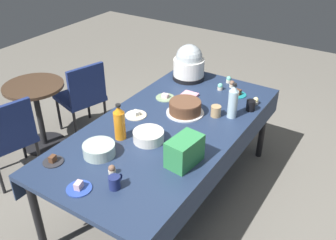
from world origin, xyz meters
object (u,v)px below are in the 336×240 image
at_px(dessert_plate_teal, 238,94).
at_px(round_cafe_table, 37,104).
at_px(cupcake_vanilla, 112,170).
at_px(soda_carton, 184,151).
at_px(potluck_table, 168,132).
at_px(cupcake_rose, 256,101).
at_px(coffee_mug_navy, 115,182).
at_px(slow_cooker, 189,64).
at_px(ceramic_snack_bowl, 149,136).
at_px(frosted_layer_cake, 185,108).
at_px(glass_salad_bowl, 99,150).
at_px(soda_bottle_water, 233,102).
at_px(dessert_plate_charcoal, 53,161).
at_px(dessert_plate_sage, 165,97).
at_px(cupcake_berry, 232,84).
at_px(maroon_chair_right, 83,94).
at_px(cupcake_lemon, 229,80).
at_px(dessert_plate_cream, 136,115).
at_px(maroon_chair_left, 8,135).
at_px(coffee_mug_black, 251,105).
at_px(soda_bottle_orange_juice, 119,123).
at_px(coffee_mug_tan, 216,111).
at_px(dessert_plate_cobalt, 79,187).

distance_m(dessert_plate_teal, round_cafe_table, 2.03).
xyz_separation_m(cupcake_vanilla, soda_carton, (0.36, -0.35, 0.07)).
distance_m(potluck_table, cupcake_rose, 0.86).
bearing_deg(cupcake_vanilla, coffee_mug_navy, -132.50).
xyz_separation_m(slow_cooker, ceramic_snack_bowl, (-1.12, -0.30, -0.12)).
bearing_deg(cupcake_vanilla, dessert_plate_teal, -9.24).
xyz_separation_m(frosted_layer_cake, cupcake_vanilla, (-0.95, 0.00, -0.02)).
xyz_separation_m(glass_salad_bowl, soda_bottle_water, (1.00, -0.57, 0.10)).
distance_m(slow_cooker, coffee_mug_navy, 1.72).
distance_m(cupcake_rose, soda_carton, 1.08).
bearing_deg(dessert_plate_charcoal, cupcake_rose, -29.22).
bearing_deg(round_cafe_table, dessert_plate_sage, -71.50).
relative_size(cupcake_berry, maroon_chair_right, 0.08).
bearing_deg(cupcake_lemon, soda_bottle_water, -153.09).
distance_m(ceramic_snack_bowl, dessert_plate_sage, 0.70).
distance_m(cupcake_rose, cupcake_vanilla, 1.49).
distance_m(dessert_plate_cream, round_cafe_table, 1.28).
xyz_separation_m(potluck_table, maroon_chair_left, (-0.57, 1.34, -0.20)).
bearing_deg(dessert_plate_cream, cupcake_vanilla, -154.93).
relative_size(dessert_plate_cream, coffee_mug_navy, 1.57).
bearing_deg(dessert_plate_sage, coffee_mug_black, -74.03).
bearing_deg(dessert_plate_sage, cupcake_lemon, -29.68).
bearing_deg(round_cafe_table, soda_bottle_orange_juice, -102.35).
bearing_deg(cupcake_vanilla, coffee_mug_tan, -12.93).
xyz_separation_m(dessert_plate_charcoal, cupcake_lemon, (1.83, -0.48, 0.02)).
relative_size(dessert_plate_cream, coffee_mug_black, 1.52).
height_order(frosted_layer_cake, coffee_mug_tan, frosted_layer_cake).
relative_size(dessert_plate_cream, round_cafe_table, 0.25).
distance_m(dessert_plate_cobalt, maroon_chair_left, 1.36).
bearing_deg(soda_bottle_orange_juice, soda_carton, -90.43).
xyz_separation_m(glass_salad_bowl, ceramic_snack_bowl, (0.33, -0.19, -0.00)).
xyz_separation_m(dessert_plate_sage, dessert_plate_charcoal, (-1.22, 0.14, 0.00)).
relative_size(coffee_mug_navy, soda_carton, 0.44).
bearing_deg(maroon_chair_left, cupcake_lemon, -42.19).
bearing_deg(dessert_plate_cream, ceramic_snack_bowl, -128.79).
bearing_deg(dessert_plate_teal, dessert_plate_cream, 144.93).
relative_size(dessert_plate_sage, cupcake_vanilla, 2.56).
height_order(frosted_layer_cake, ceramic_snack_bowl, frosted_layer_cake).
distance_m(glass_salad_bowl, coffee_mug_black, 1.36).
bearing_deg(maroon_chair_right, potluck_table, -105.78).
bearing_deg(ceramic_snack_bowl, soda_bottle_water, -29.75).
bearing_deg(coffee_mug_black, coffee_mug_tan, 140.26).
height_order(potluck_table, cupcake_berry, cupcake_berry).
distance_m(dessert_plate_cobalt, maroon_chair_right, 1.86).
xyz_separation_m(dessert_plate_charcoal, maroon_chair_right, (1.22, 0.93, -0.27)).
xyz_separation_m(ceramic_snack_bowl, coffee_mug_black, (0.85, -0.47, 0.01)).
bearing_deg(round_cafe_table, dessert_plate_cobalt, -120.69).
xyz_separation_m(glass_salad_bowl, cupcake_rose, (1.31, -0.66, -0.01)).
height_order(dessert_plate_cobalt, maroon_chair_right, maroon_chair_right).
bearing_deg(ceramic_snack_bowl, dessert_plate_charcoal, 144.88).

